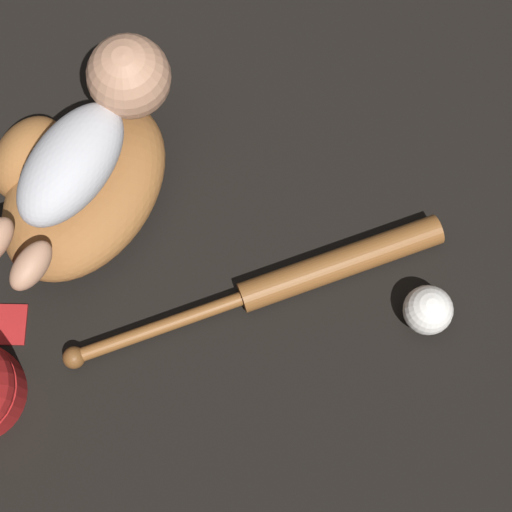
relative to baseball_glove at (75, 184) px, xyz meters
name	(u,v)px	position (x,y,z in m)	size (l,w,h in m)	color
ground_plane	(84,170)	(0.04, 0.02, -0.05)	(6.00, 6.00, 0.00)	black
baseball_glove	(75,184)	(0.00, 0.00, 0.00)	(0.31, 0.25, 0.11)	#935B2D
baby_figure	(92,132)	(0.05, -0.02, 0.10)	(0.39, 0.12, 0.12)	#B2B2B7
baseball_bat	(305,276)	(0.06, -0.36, -0.03)	(0.47, 0.40, 0.05)	brown
baseball	(428,310)	(0.10, -0.54, -0.02)	(0.07, 0.07, 0.07)	white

